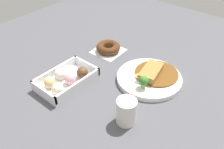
# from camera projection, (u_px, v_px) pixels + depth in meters

# --- Properties ---
(ground_plane) EXTENTS (1.60, 1.60, 0.00)m
(ground_plane) POSITION_uv_depth(u_px,v_px,m) (122.00, 84.00, 0.89)
(ground_plane) COLOR #4C4C51
(curry_plate) EXTENTS (0.24, 0.24, 0.07)m
(curry_plate) POSITION_uv_depth(u_px,v_px,m) (150.00, 77.00, 0.90)
(curry_plate) COLOR white
(curry_plate) RESTS_ON ground_plane
(donut_box) EXTENTS (0.21, 0.13, 0.05)m
(donut_box) POSITION_uv_depth(u_px,v_px,m) (66.00, 80.00, 0.87)
(donut_box) COLOR white
(donut_box) RESTS_ON ground_plane
(chocolate_ring_donut) EXTENTS (0.13, 0.13, 0.04)m
(chocolate_ring_donut) POSITION_uv_depth(u_px,v_px,m) (108.00, 48.00, 1.05)
(chocolate_ring_donut) COLOR white
(chocolate_ring_donut) RESTS_ON ground_plane
(coffee_mug) EXTENTS (0.06, 0.06, 0.08)m
(coffee_mug) POSITION_uv_depth(u_px,v_px,m) (126.00, 111.00, 0.72)
(coffee_mug) COLOR silver
(coffee_mug) RESTS_ON ground_plane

